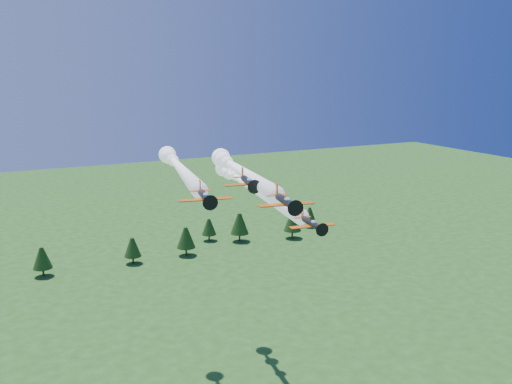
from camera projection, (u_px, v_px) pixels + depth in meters
name	position (u px, v px, depth m)	size (l,w,h in m)	color
plane_lead	(238.00, 169.00, 99.95)	(13.18, 45.86, 3.70)	black
plane_left	(178.00, 166.00, 107.64)	(13.89, 48.26, 3.70)	black
plane_right	(248.00, 184.00, 114.67)	(12.14, 55.57, 3.70)	black
plane_slot	(248.00, 182.00, 88.10)	(7.74, 8.50, 2.70)	black
treeline	(116.00, 244.00, 185.61)	(173.11, 17.81, 10.50)	#382314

